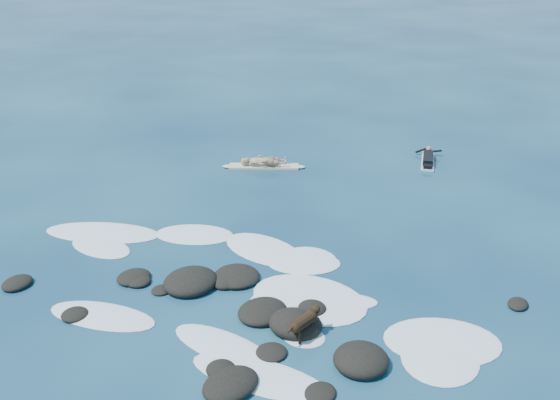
% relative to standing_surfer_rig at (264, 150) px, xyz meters
% --- Properties ---
extents(ground, '(160.00, 160.00, 0.00)m').
position_rel_standing_surfer_rig_xyz_m(ground, '(3.49, -8.76, -0.79)').
color(ground, '#0A2642').
rests_on(ground, ground).
extents(reef_rocks, '(14.39, 6.92, 0.63)m').
position_rel_standing_surfer_rig_xyz_m(reef_rocks, '(3.37, -10.32, -0.68)').
color(reef_rocks, black).
rests_on(reef_rocks, ground).
extents(breaking_foam, '(15.21, 7.68, 0.12)m').
position_rel_standing_surfer_rig_xyz_m(breaking_foam, '(3.30, -8.94, -0.78)').
color(breaking_foam, white).
rests_on(breaking_foam, ground).
extents(standing_surfer_rig, '(3.45, 1.51, 2.01)m').
position_rel_standing_surfer_rig_xyz_m(standing_surfer_rig, '(0.00, 0.00, 0.00)').
color(standing_surfer_rig, beige).
rests_on(standing_surfer_rig, ground).
extents(paddling_surfer_rig, '(1.16, 2.60, 0.45)m').
position_rel_standing_surfer_rig_xyz_m(paddling_surfer_rig, '(6.46, 3.01, -0.64)').
color(paddling_surfer_rig, silver).
rests_on(paddling_surfer_rig, ground).
extents(dog, '(0.64, 1.22, 0.81)m').
position_rel_standing_surfer_rig_xyz_m(dog, '(5.21, -10.64, -0.25)').
color(dog, black).
rests_on(dog, ground).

